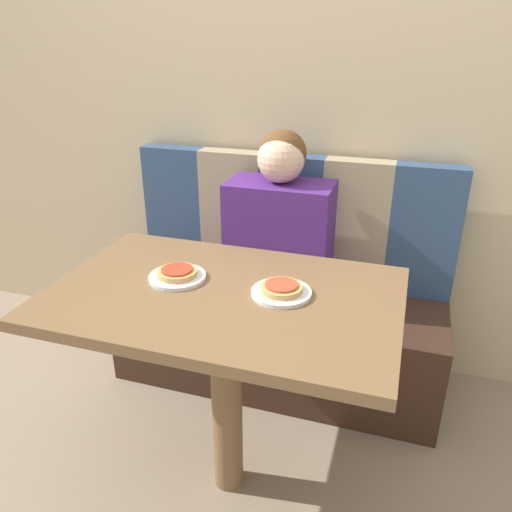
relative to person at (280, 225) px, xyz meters
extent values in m
plane|color=gray|center=(0.00, -0.63, -0.74)|extent=(12.00, 12.00, 0.00)
cube|color=#C6B28E|center=(0.00, 0.30, 0.56)|extent=(7.00, 0.05, 2.60)
cube|color=#382319|center=(0.00, 0.00, -0.53)|extent=(1.40, 0.49, 0.42)
cube|color=navy|center=(-0.56, 0.20, -0.04)|extent=(0.28, 0.09, 0.56)
cube|color=tan|center=(-0.28, 0.20, -0.04)|extent=(0.28, 0.09, 0.56)
cube|color=navy|center=(0.00, 0.20, -0.04)|extent=(0.28, 0.09, 0.56)
cube|color=tan|center=(0.28, 0.20, -0.04)|extent=(0.28, 0.09, 0.56)
cube|color=navy|center=(0.56, 0.20, -0.04)|extent=(0.28, 0.09, 0.56)
cube|color=brown|center=(0.00, -0.63, 0.00)|extent=(1.02, 0.66, 0.03)
cylinder|color=brown|center=(0.00, -0.63, -0.38)|extent=(0.10, 0.10, 0.72)
cube|color=#4C237A|center=(0.00, 0.00, -0.07)|extent=(0.42, 0.23, 0.50)
sphere|color=beige|center=(0.00, 0.00, 0.27)|extent=(0.18, 0.18, 0.18)
sphere|color=brown|center=(0.00, 0.02, 0.28)|extent=(0.19, 0.19, 0.19)
cylinder|color=white|center=(-0.17, -0.59, 0.02)|extent=(0.18, 0.18, 0.01)
cylinder|color=white|center=(0.17, -0.59, 0.02)|extent=(0.18, 0.18, 0.01)
cylinder|color=tan|center=(-0.17, -0.59, 0.04)|extent=(0.12, 0.12, 0.02)
cylinder|color=#B73823|center=(-0.17, -0.59, 0.05)|extent=(0.09, 0.09, 0.01)
cylinder|color=tan|center=(0.17, -0.59, 0.04)|extent=(0.12, 0.12, 0.02)
cylinder|color=#AD472D|center=(0.17, -0.59, 0.05)|extent=(0.09, 0.09, 0.01)
camera|label=1|loc=(0.48, -1.82, 0.71)|focal=35.00mm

